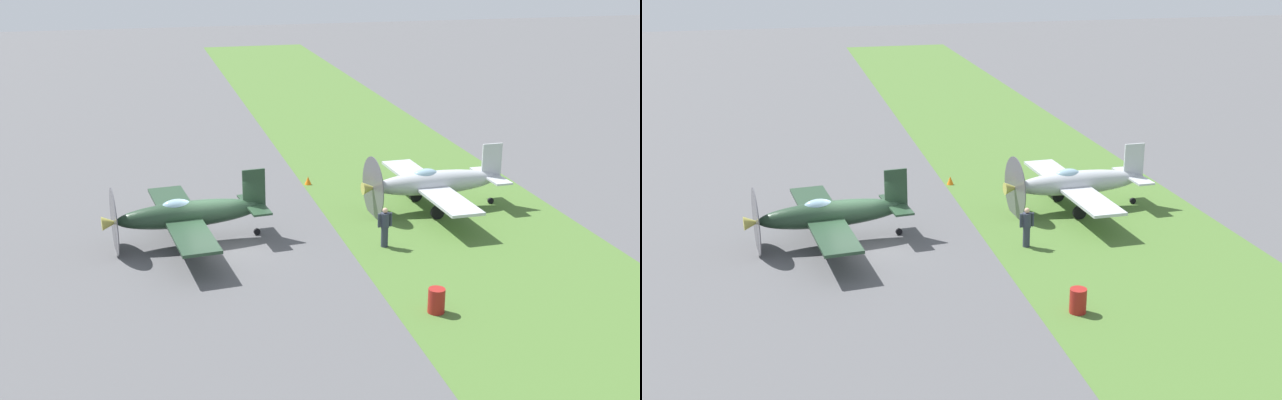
{
  "view_description": "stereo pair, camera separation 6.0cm",
  "coord_description": "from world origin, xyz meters",
  "views": [
    {
      "loc": [
        -32.7,
        3.36,
        12.89
      ],
      "look_at": [
        1.37,
        -4.69,
        1.19
      ],
      "focal_mm": 46.23,
      "sensor_mm": 36.0,
      "label": 1
    },
    {
      "loc": [
        -32.71,
        3.3,
        12.89
      ],
      "look_at": [
        1.37,
        -4.69,
        1.19
      ],
      "focal_mm": 46.23,
      "sensor_mm": 36.0,
      "label": 2
    }
  ],
  "objects": [
    {
      "name": "ground_plane",
      "position": [
        0.0,
        0.0,
        0.0
      ],
      "size": [
        160.0,
        160.0,
        0.0
      ],
      "primitive_type": "plane",
      "color": "#515154"
    },
    {
      "name": "grass_verge",
      "position": [
        0.0,
        -10.7,
        0.0
      ],
      "size": [
        120.0,
        11.0,
        0.01
      ],
      "primitive_type": "cube",
      "color": "#476B2D",
      "rests_on": "ground"
    },
    {
      "name": "airplane_lead",
      "position": [
        0.45,
        1.32,
        1.31
      ],
      "size": [
        8.84,
        7.01,
        3.13
      ],
      "rotation": [
        0.0,
        0.0,
        0.11
      ],
      "color": "#233D28",
      "rests_on": "ground"
    },
    {
      "name": "airplane_wingman",
      "position": [
        2.27,
        -10.41,
        1.32
      ],
      "size": [
        8.86,
        7.02,
        3.16
      ],
      "rotation": [
        0.0,
        0.0,
        0.04
      ],
      "color": "#B2B7BC",
      "rests_on": "ground"
    },
    {
      "name": "ground_crew_chief",
      "position": [
        -1.82,
        -6.73,
        0.91
      ],
      "size": [
        0.38,
        0.63,
        1.73
      ],
      "rotation": [
        0.0,
        0.0,
        4.74
      ],
      "color": "#2D3342",
      "rests_on": "ground"
    },
    {
      "name": "fuel_drum",
      "position": [
        -8.2,
        -6.61,
        0.45
      ],
      "size": [
        0.6,
        0.6,
        0.9
      ],
      "primitive_type": "cylinder",
      "color": "maroon",
      "rests_on": "ground"
    },
    {
      "name": "runway_marker_cone",
      "position": [
        7.5,
        -5.49,
        0.22
      ],
      "size": [
        0.36,
        0.36,
        0.44
      ],
      "primitive_type": "cone",
      "color": "orange",
      "rests_on": "ground"
    }
  ]
}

